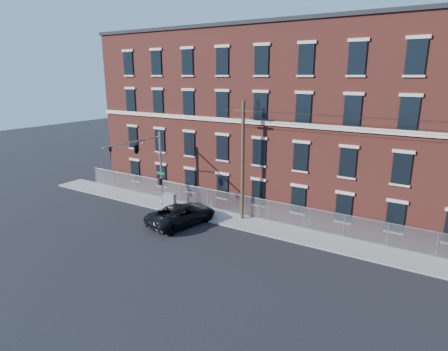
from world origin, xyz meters
name	(u,v)px	position (x,y,z in m)	size (l,w,h in m)	color
ground	(184,237)	(0.00, 0.00, 0.00)	(140.00, 140.00, 0.00)	black
sidewalk	(360,249)	(12.00, 5.00, 0.06)	(65.00, 3.00, 0.12)	gray
mill_building	(392,123)	(12.00, 13.93, 8.15)	(55.30, 14.32, 16.30)	maroon
chain_link_fence	(365,230)	(12.00, 6.30, 1.06)	(59.06, 0.06, 1.85)	#A5A8AD
traffic_signal_mast	(142,155)	(-6.00, 2.18, 5.39)	(0.90, 6.75, 7.00)	#9EA0A5
utility_pole_near	(243,159)	(2.00, 5.60, 5.34)	(1.80, 0.28, 10.00)	#4A3725
pickup_truck	(182,214)	(-1.84, 2.11, 0.86)	(2.84, 6.17, 1.71)	black
utility_cabinet	(169,201)	(-4.90, 4.20, 0.84)	(1.15, 0.57, 1.43)	gray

